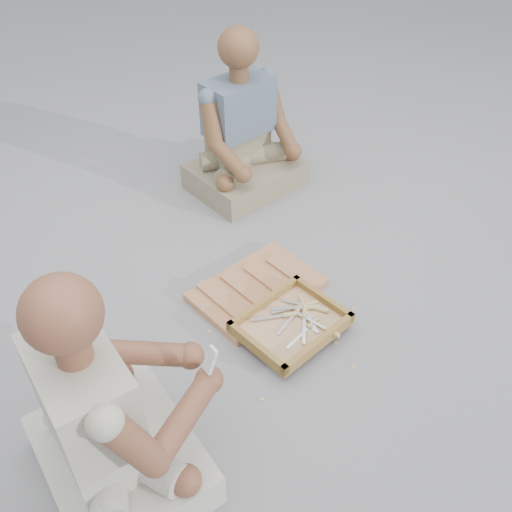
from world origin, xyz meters
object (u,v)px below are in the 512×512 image
carved_panel (257,289)px  tool_tray (291,324)px  companion (243,139)px  craftsman (108,420)px

carved_panel → tool_tray: 0.30m
companion → tool_tray: bearing=59.8°
carved_panel → companion: 0.98m
carved_panel → craftsman: (-0.86, -0.58, 0.30)m
tool_tray → companion: bearing=72.2°
carved_panel → tool_tray: bearing=-88.8°
tool_tray → companion: (0.37, 1.15, 0.25)m
craftsman → carved_panel: bearing=117.9°
craftsman → companion: (1.24, 1.43, -0.01)m
carved_panel → tool_tray: size_ratio=1.13×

